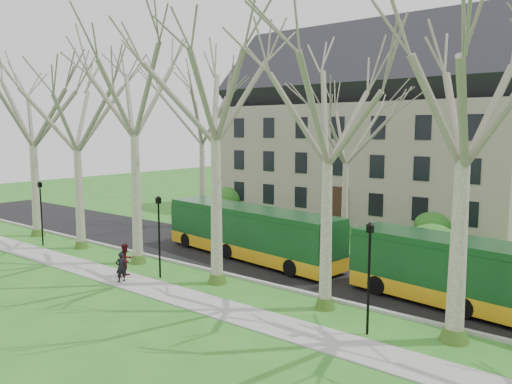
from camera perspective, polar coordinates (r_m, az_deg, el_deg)
ground at (r=24.22m, az=0.50°, el=-11.75°), size 120.00×120.00×0.00m
sidewalk at (r=22.40m, az=-3.53°, el=-13.29°), size 70.00×2.00×0.06m
road at (r=28.56m, az=7.35°, el=-8.79°), size 80.00×8.00×0.06m
curb at (r=25.34m, az=2.61°, el=-10.73°), size 80.00×0.25×0.14m
building at (r=46.64m, az=12.94°, el=7.24°), size 26.50×12.20×16.00m
tree_row_verge at (r=23.17m, az=0.97°, el=5.05°), size 49.00×7.00×14.00m
tree_row_far at (r=32.98m, az=10.46°, el=3.82°), size 33.00×7.00×12.00m
lamp_row at (r=22.75m, az=-1.05°, el=-6.26°), size 36.22×0.22×4.30m
hedges at (r=37.79m, az=7.95°, el=-3.36°), size 30.60×8.60×2.00m
bus_lead at (r=30.49m, az=-0.71°, el=-4.56°), size 13.01×4.33×3.19m
bus_follow at (r=23.43m, az=25.32°, el=-8.97°), size 12.72×4.20×3.12m
pedestrian_a at (r=26.81m, az=-15.19°, el=-8.28°), size 0.48×0.63×1.54m
pedestrian_b at (r=27.74m, az=-14.66°, el=-7.51°), size 0.77×0.93×1.76m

